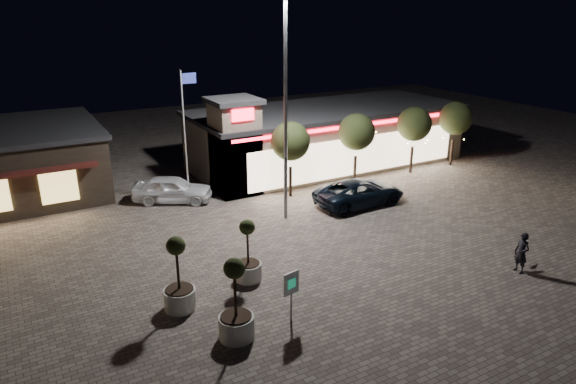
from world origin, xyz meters
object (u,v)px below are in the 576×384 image
pickup_truck (360,192)px  white_sedan (172,189)px  planter_mid (236,314)px  planter_left (179,287)px  pedestrian (522,253)px  valet_sign (291,288)px

pickup_truck → white_sedan: 11.43m
pickup_truck → planter_mid: size_ratio=1.77×
white_sedan → planter_left: 12.23m
pickup_truck → pedestrian: (1.26, -10.37, 0.16)m
pickup_truck → planter_left: (-13.10, -5.78, 0.18)m
planter_left → valet_sign: size_ratio=1.47×
valet_sign → planter_left: bearing=138.8°
white_sedan → valet_sign: bearing=-150.6°
planter_mid → valet_sign: (2.20, -0.13, 0.51)m
pedestrian → planter_mid: planter_mid is taller
planter_mid → pickup_truck: bearing=35.9°
pickup_truck → white_sedan: bearing=57.6°
planter_mid → valet_sign: bearing=-3.5°
pedestrian → valet_sign: valet_sign is taller
pickup_truck → valet_sign: size_ratio=2.65×
pickup_truck → pedestrian: 10.44m
pickup_truck → white_sedan: (-9.74, 5.98, 0.03)m
white_sedan → planter_mid: size_ratio=1.50×
pickup_truck → planter_mid: (-11.91, -8.61, 0.20)m
white_sedan → valet_sign: valet_sign is taller
white_sedan → pedestrian: pedestrian is taller
planter_left → planter_mid: size_ratio=0.98×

